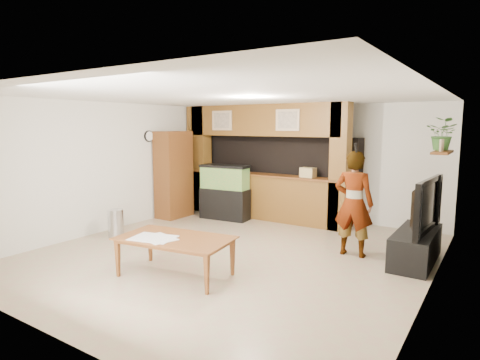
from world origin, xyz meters
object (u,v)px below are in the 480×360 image
Objects in this scene: pantry_cabinet at (174,174)px; aquarium at (225,193)px; television at (418,205)px; dining_table at (174,257)px; person at (354,204)px.

pantry_cabinet reaches higher than aquarium.
aquarium is 0.86× the size of television.
television is (4.22, -0.75, 0.31)m from aquarium.
pantry_cabinet is 1.24× the size of dining_table.
person is 1.08× the size of dining_table.
person is at bearing 43.96° from dining_table.
person reaches higher than aquarium.
aquarium is at bearing 105.68° from dining_table.
television is 0.97m from person.
aquarium is 3.42m from person.
person is at bearing -22.18° from aquarium.
aquarium is at bearing -18.75° from person.
dining_table is (2.59, -2.83, -0.72)m from pantry_cabinet.
pantry_cabinet is 3.91m from dining_table.
dining_table is at bearing -71.95° from aquarium.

